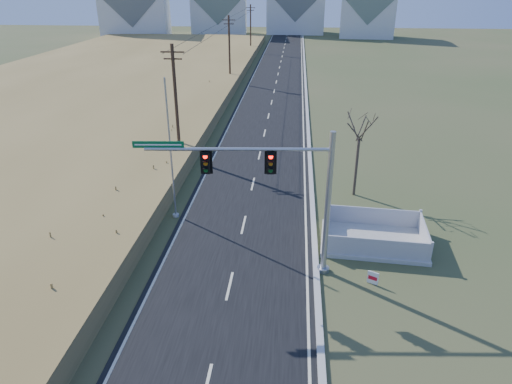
% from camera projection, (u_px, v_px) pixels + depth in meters
% --- Properties ---
extents(ground, '(260.00, 260.00, 0.00)m').
position_uv_depth(ground, '(235.00, 263.00, 23.56)').
color(ground, '#394A24').
rests_on(ground, ground).
extents(road, '(8.00, 180.00, 0.06)m').
position_uv_depth(road, '(278.00, 77.00, 68.69)').
color(road, black).
rests_on(road, ground).
extents(curb, '(0.30, 180.00, 0.18)m').
position_uv_depth(curb, '(305.00, 77.00, 68.33)').
color(curb, '#B2AFA8').
rests_on(curb, ground).
extents(reed_marsh, '(38.00, 110.00, 1.30)m').
position_uv_depth(reed_marsh, '(96.00, 83.00, 61.28)').
color(reed_marsh, '#9F8448').
rests_on(reed_marsh, ground).
extents(utility_pole_near, '(1.80, 0.26, 9.00)m').
position_uv_depth(utility_pole_near, '(176.00, 101.00, 35.63)').
color(utility_pole_near, '#422D1E').
rests_on(utility_pole_near, ground).
extents(utility_pole_mid, '(1.80, 0.26, 9.00)m').
position_uv_depth(utility_pole_mid, '(229.00, 49.00, 62.71)').
color(utility_pole_mid, '#422D1E').
rests_on(utility_pole_mid, ground).
extents(utility_pole_far, '(1.80, 0.26, 9.00)m').
position_uv_depth(utility_pole_far, '(251.00, 28.00, 89.80)').
color(utility_pole_far, '#422D1E').
rests_on(utility_pole_far, ground).
extents(condo_nw, '(17.69, 13.38, 19.05)m').
position_uv_depth(condo_nw, '(135.00, 4.00, 113.57)').
color(condo_nw, silver).
rests_on(condo_nw, ground).
extents(condo_nnw, '(14.93, 11.17, 17.03)m').
position_uv_depth(condo_nnw, '(219.00, 6.00, 119.54)').
color(condo_nnw, silver).
rests_on(condo_nnw, ground).
extents(condo_n, '(15.27, 10.20, 18.54)m').
position_uv_depth(condo_n, '(296.00, 3.00, 121.30)').
color(condo_n, silver).
rests_on(condo_n, ground).
extents(condo_ne, '(14.12, 10.51, 16.52)m').
position_uv_depth(condo_ne, '(368.00, 8.00, 112.99)').
color(condo_ne, silver).
rests_on(condo_ne, ground).
extents(traffic_signal_mast, '(9.15, 1.04, 7.30)m').
position_uv_depth(traffic_signal_mast, '(288.00, 190.00, 21.07)').
color(traffic_signal_mast, '#9EA0A5').
rests_on(traffic_signal_mast, ground).
extents(fence_enclosure, '(5.94, 4.30, 1.29)m').
position_uv_depth(fence_enclosure, '(373.00, 239.00, 25.27)').
color(fence_enclosure, '#B7B5AD').
rests_on(fence_enclosure, ground).
extents(open_sign, '(0.50, 0.28, 0.66)m').
position_uv_depth(open_sign, '(373.00, 278.00, 21.81)').
color(open_sign, white).
rests_on(open_sign, ground).
extents(flagpole, '(0.38, 0.38, 8.52)m').
position_uv_depth(flagpole, '(172.00, 165.00, 26.78)').
color(flagpole, '#B7B5AD').
rests_on(flagpole, ground).
extents(bare_tree, '(2.29, 2.29, 6.06)m').
position_uv_depth(bare_tree, '(360.00, 125.00, 29.02)').
color(bare_tree, '#4C3F33').
rests_on(bare_tree, ground).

